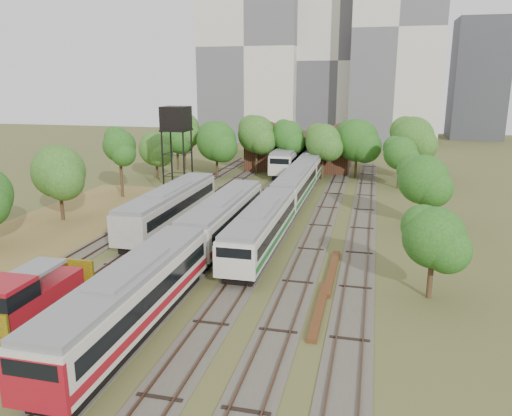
% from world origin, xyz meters
% --- Properties ---
extents(ground, '(240.00, 240.00, 0.00)m').
position_xyz_m(ground, '(0.00, 0.00, 0.00)').
color(ground, '#475123').
rests_on(ground, ground).
extents(tracks, '(24.60, 80.00, 0.19)m').
position_xyz_m(tracks, '(-0.67, 25.00, 0.04)').
color(tracks, '#4C473D').
rests_on(tracks, ground).
extents(railcar_red_set, '(3.06, 34.58, 3.79)m').
position_xyz_m(railcar_red_set, '(-2.00, 10.07, 2.00)').
color(railcar_red_set, black).
rests_on(railcar_red_set, ground).
extents(railcar_green_set, '(2.95, 52.08, 3.65)m').
position_xyz_m(railcar_green_set, '(2.00, 34.13, 1.93)').
color(railcar_green_set, black).
rests_on(railcar_green_set, ground).
extents(railcar_rear, '(3.24, 16.08, 4.02)m').
position_xyz_m(railcar_rear, '(-2.00, 53.31, 2.12)').
color(railcar_rear, black).
rests_on(railcar_rear, ground).
extents(shunter_locomotive, '(2.71, 8.10, 3.55)m').
position_xyz_m(shunter_locomotive, '(-8.00, 0.29, 1.70)').
color(shunter_locomotive, black).
rests_on(shunter_locomotive, ground).
extents(old_grey_coach, '(3.09, 18.00, 3.83)m').
position_xyz_m(old_grey_coach, '(-8.00, 21.06, 2.09)').
color(old_grey_coach, black).
rests_on(old_grey_coach, ground).
extents(water_tower, '(3.14, 3.14, 10.86)m').
position_xyz_m(water_tower, '(-12.46, 34.13, 9.15)').
color(water_tower, black).
rests_on(water_tower, ground).
extents(rail_pile_near, '(0.54, 8.12, 0.27)m').
position_xyz_m(rail_pile_near, '(8.00, 6.35, 0.14)').
color(rail_pile_near, brown).
rests_on(rail_pile_near, ground).
extents(rail_pile_far, '(0.55, 8.80, 0.29)m').
position_xyz_m(rail_pile_far, '(8.20, 12.71, 0.14)').
color(rail_pile_far, brown).
rests_on(rail_pile_far, ground).
extents(maintenance_shed, '(16.45, 11.55, 7.58)m').
position_xyz_m(maintenance_shed, '(-1.00, 57.98, 2.91)').
color(maintenance_shed, '#3D1B16').
rests_on(maintenance_shed, ground).
extents(tree_band_left, '(7.78, 66.19, 8.59)m').
position_xyz_m(tree_band_left, '(-19.52, 21.78, 5.12)').
color(tree_band_left, '#382616').
rests_on(tree_band_left, ground).
extents(tree_band_far, '(39.77, 9.95, 9.03)m').
position_xyz_m(tree_band_far, '(-0.33, 50.36, 5.72)').
color(tree_band_far, '#382616').
rests_on(tree_band_far, ground).
extents(tree_band_right, '(5.85, 39.12, 7.08)m').
position_xyz_m(tree_band_right, '(14.79, 28.40, 4.54)').
color(tree_band_right, '#382616').
rests_on(tree_band_right, ground).
extents(tower_left, '(22.00, 16.00, 42.00)m').
position_xyz_m(tower_left, '(-18.00, 95.00, 21.00)').
color(tower_left, beige).
rests_on(tower_left, ground).
extents(tower_centre, '(20.00, 18.00, 36.00)m').
position_xyz_m(tower_centre, '(2.00, 100.00, 18.00)').
color(tower_centre, beige).
rests_on(tower_centre, ground).
extents(tower_right, '(18.00, 16.00, 48.00)m').
position_xyz_m(tower_right, '(14.00, 92.00, 24.00)').
color(tower_right, beige).
rests_on(tower_right, ground).
extents(tower_far_right, '(12.00, 12.00, 28.00)m').
position_xyz_m(tower_far_right, '(34.00, 110.00, 14.00)').
color(tower_far_right, '#383A3F').
rests_on(tower_far_right, ground).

